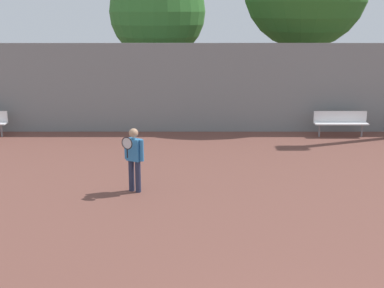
% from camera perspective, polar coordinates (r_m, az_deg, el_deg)
% --- Properties ---
extents(tennis_player, '(0.53, 0.51, 1.62)m').
position_cam_1_polar(tennis_player, '(13.29, -5.98, -1.28)').
color(tennis_player, '#282D47').
rests_on(tennis_player, ground_plane).
extents(bench_courtside_far, '(1.90, 0.40, 0.90)m').
position_cam_1_polar(bench_courtside_far, '(19.88, 15.81, 2.41)').
color(bench_courtside_far, white).
rests_on(bench_courtside_far, ground_plane).
extents(back_fence, '(28.90, 0.06, 3.27)m').
position_cam_1_polar(back_fence, '(19.74, 4.08, 5.97)').
color(back_fence, gray).
rests_on(back_fence, ground_plane).
extents(tree_green_broad, '(4.06, 4.06, 6.37)m').
position_cam_1_polar(tree_green_broad, '(23.24, -3.47, 13.88)').
color(tree_green_broad, brown).
rests_on(tree_green_broad, ground_plane).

